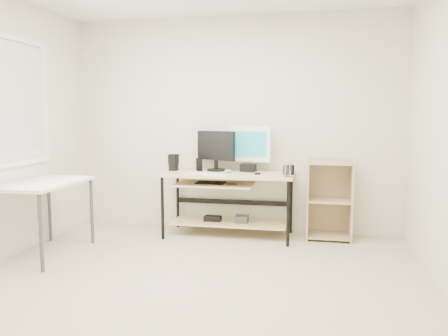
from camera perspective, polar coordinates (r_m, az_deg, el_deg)
name	(u,v)px	position (r m, az deg, el deg)	size (l,w,h in m)	color
room	(172,127)	(3.49, -6.75, 5.32)	(4.01, 4.01, 2.62)	#C4B797
desk	(226,191)	(5.10, 0.31, -2.99)	(1.50, 0.65, 0.75)	beige
side_table	(44,190)	(4.74, -22.44, -2.63)	(0.60, 1.00, 0.75)	white
shelf_unit	(329,199)	(5.18, 13.56, -3.99)	(0.50, 0.40, 0.90)	tan
black_monitor	(216,148)	(5.22, -1.06, 2.62)	(0.50, 0.26, 0.48)	black
white_imac	(250,145)	(5.19, 3.44, 2.97)	(0.50, 0.16, 0.54)	silver
keyboard	(210,173)	(4.95, -1.89, -0.72)	(0.46, 0.13, 0.02)	white
mouse	(228,171)	(5.06, 0.54, -0.40)	(0.07, 0.12, 0.04)	#B5B5BA
center_speaker	(248,168)	(5.15, 3.17, 0.01)	(0.18, 0.08, 0.09)	black
speaker_left	(174,162)	(5.29, -6.61, 0.79)	(0.11, 0.11, 0.20)	black
speaker_right	(289,170)	(4.94, 8.45, -0.24)	(0.09, 0.09, 0.11)	black
audio_controller	(199,164)	(5.26, -3.26, 0.49)	(0.08, 0.05, 0.16)	black
volume_puck	(200,171)	(5.09, -3.15, -0.45)	(0.06, 0.06, 0.03)	black
smartphone	(258,174)	(4.97, 4.44, -0.74)	(0.06, 0.12, 0.01)	black
coaster	(288,177)	(4.75, 8.30, -1.15)	(0.09, 0.09, 0.01)	#AD7B4E
drinking_glass	(288,170)	(4.74, 8.32, -0.23)	(0.07, 0.07, 0.15)	white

